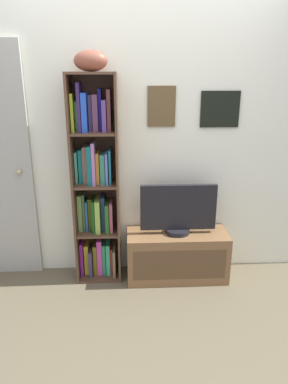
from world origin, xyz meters
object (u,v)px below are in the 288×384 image
football (91,61)px  television (178,210)px  tv_stand (177,255)px  bookshelf (96,187)px

football → television: football is taller
tv_stand → bookshelf: bearing=173.6°
bookshelf → tv_stand: bookshelf is taller
tv_stand → television: (0.00, 0.00, 0.44)m
football → tv_stand: 1.82m
television → tv_stand: bearing=-90.0°
bookshelf → television: bearing=-6.3°
football → tv_stand: size_ratio=0.29×
tv_stand → television: size_ratio=1.35×
bookshelf → football: size_ratio=6.88×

